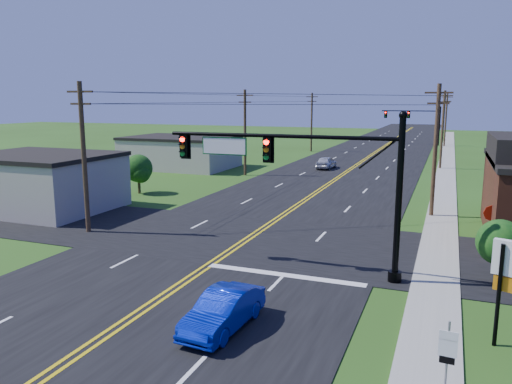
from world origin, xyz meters
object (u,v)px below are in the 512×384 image
at_px(blue_car, 223,311).
at_px(stop_sign, 491,218).
at_px(signal_mast_main, 299,171).
at_px(signal_mast_far, 414,119).
at_px(route_sign, 448,350).

distance_m(blue_car, stop_sign, 16.65).
relative_size(signal_mast_main, signal_mast_far, 1.03).
bearing_deg(stop_sign, signal_mast_main, -156.73).
bearing_deg(stop_sign, signal_mast_far, 82.47).
relative_size(signal_mast_far, route_sign, 5.51).
xyz_separation_m(signal_mast_main, blue_car, (-0.64, -6.93, -4.08)).
distance_m(signal_mast_main, route_sign, 11.02).
xyz_separation_m(signal_mast_main, signal_mast_far, (0.10, 72.00, -0.20)).
relative_size(signal_mast_main, blue_car, 2.78).
xyz_separation_m(signal_mast_far, blue_car, (-0.74, -78.93, -3.88)).
xyz_separation_m(signal_mast_far, stop_sign, (8.56, -65.16, -2.78)).
relative_size(blue_car, stop_sign, 1.66).
height_order(signal_mast_main, stop_sign, signal_mast_main).
bearing_deg(stop_sign, blue_car, -139.06).
relative_size(blue_car, route_sign, 2.04).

